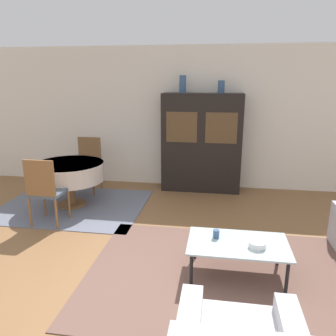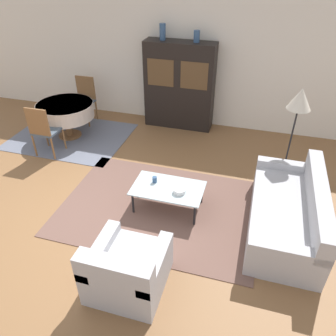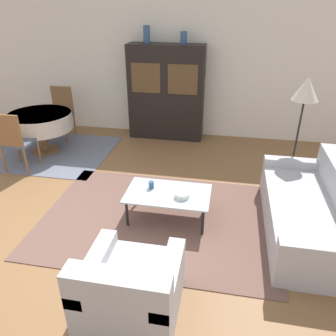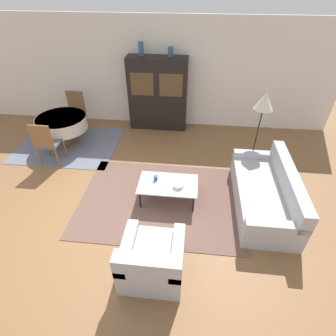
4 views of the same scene
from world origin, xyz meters
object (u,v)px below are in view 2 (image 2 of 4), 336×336
armchair (127,270)px  dining_table (66,111)px  coffee_table (168,189)px  vase_short (197,36)px  couch (289,213)px  floor_lamp (299,103)px  bowl (179,191)px  dining_chair_near (43,129)px  dining_chair_far (84,97)px  cup (155,180)px  display_cabinet (179,86)px  vase_tall (163,32)px

armchair → dining_table: armchair is taller
coffee_table → vase_short: size_ratio=4.83×
armchair → coffee_table: armchair is taller
couch → dining_table: bearing=70.0°
couch → armchair: couch is taller
armchair → coffee_table: 1.52m
armchair → floor_lamp: floor_lamp is taller
bowl → dining_chair_near: bearing=162.3°
couch → dining_chair_far: bearing=61.5°
couch → dining_chair_near: 4.54m
cup → dining_table: bearing=147.2°
dining_chair_near → bowl: bearing=-17.7°
dining_table → cup: size_ratio=12.00×
coffee_table → display_cabinet: (-0.57, 2.84, 0.56)m
armchair → dining_table: bearing=129.6°
dining_table → vase_short: vase_short is taller
dining_table → floor_lamp: size_ratio=0.70×
display_cabinet → dining_table: bearing=-150.8°
dining_table → bowl: bearing=-30.9°
bowl → cup: bearing=161.8°
dining_chair_near → bowl: (2.88, -0.92, -0.15)m
cup → bowl: bearing=-18.2°
dining_chair_far → dining_chair_near: bearing=90.0°
couch → dining_chair_far: (-4.46, 2.42, 0.29)m
vase_short → cup: bearing=-89.9°
dining_chair_near → coffee_table: bearing=-17.7°
armchair → vase_tall: vase_tall is taller
dining_table → vase_tall: size_ratio=3.70×
dining_chair_far → armchair: bearing=123.5°
coffee_table → vase_tall: (-0.94, 2.84, 1.64)m
vase_short → dining_table: bearing=-154.1°
coffee_table → vase_short: (-0.24, 2.84, 1.59)m
dining_table → armchair: bearing=-50.4°
couch → dining_table: 4.75m
armchair → vase_short: size_ratio=3.92×
dining_chair_near → vase_short: 3.44m
display_cabinet → vase_short: 1.08m
dining_table → dining_chair_far: (0.00, 0.80, -0.02)m
floor_lamp → vase_short: 2.53m
coffee_table → dining_chair_near: bearing=162.3°
couch → dining_table: (-4.46, 1.62, 0.31)m
coffee_table → dining_chair_far: size_ratio=1.06×
display_cabinet → vase_short: vase_short is taller
dining_table → dining_chair_near: bearing=-90.0°
coffee_table → dining_chair_near: dining_chair_near is taller
armchair → dining_chair_near: size_ratio=0.86×
display_cabinet → cup: bearing=-83.1°
cup → vase_short: (-0.01, 2.77, 1.51)m
dining_chair_near → vase_tall: bearing=48.6°
dining_chair_far → floor_lamp: 4.62m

